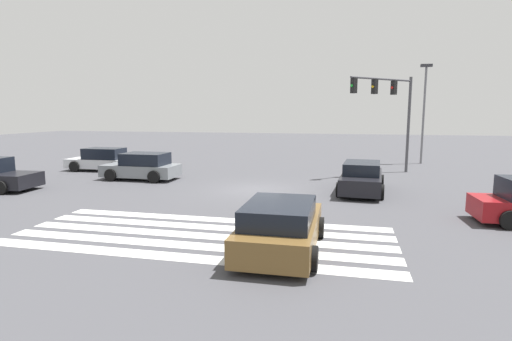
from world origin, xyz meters
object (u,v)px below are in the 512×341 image
(traffic_signal_mast, at_px, (390,102))
(car_3, at_px, (142,167))
(street_light_pole_a, at_px, (424,104))
(car_4, at_px, (362,178))
(car_5, at_px, (281,227))
(car_1, at_px, (102,160))

(traffic_signal_mast, height_order, car_3, traffic_signal_mast)
(traffic_signal_mast, bearing_deg, street_light_pole_a, -161.12)
(car_4, relative_size, car_5, 1.11)
(traffic_signal_mast, xyz_separation_m, car_4, (-1.75, -6.18, -3.76))
(car_3, bearing_deg, street_light_pole_a, -145.90)
(car_3, xyz_separation_m, car_5, (9.71, -10.14, -0.04))
(traffic_signal_mast, bearing_deg, car_1, -37.13)
(traffic_signal_mast, relative_size, car_5, 1.38)
(street_light_pole_a, bearing_deg, car_5, -108.63)
(street_light_pole_a, bearing_deg, car_3, -146.34)
(car_1, relative_size, car_5, 1.03)
(car_4, bearing_deg, street_light_pole_a, -16.77)
(traffic_signal_mast, height_order, car_5, traffic_signal_mast)
(car_3, distance_m, car_4, 12.21)
(traffic_signal_mast, relative_size, street_light_pole_a, 0.82)
(street_light_pole_a, bearing_deg, car_4, -111.12)
(traffic_signal_mast, xyz_separation_m, street_light_pole_a, (3.01, 6.13, -0.01))
(street_light_pole_a, bearing_deg, car_1, -157.84)
(car_3, height_order, street_light_pole_a, street_light_pole_a)
(car_1, height_order, street_light_pole_a, street_light_pole_a)
(car_3, distance_m, car_5, 14.04)
(car_3, relative_size, street_light_pole_a, 0.59)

